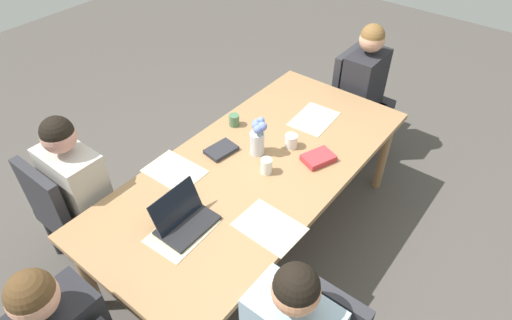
# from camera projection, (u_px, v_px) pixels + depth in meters

# --- Properties ---
(ground_plane) EXTENTS (10.00, 10.00, 0.00)m
(ground_plane) POSITION_uv_depth(u_px,v_px,m) (256.00, 238.00, 3.24)
(ground_plane) COLOR #4C4742
(dining_table) EXTENTS (2.30, 1.07, 0.72)m
(dining_table) POSITION_uv_depth(u_px,v_px,m) (256.00, 173.00, 2.81)
(dining_table) COLOR #9E754C
(dining_table) RESTS_ON ground_plane
(chair_head_right_left_mid) EXTENTS (0.44, 0.44, 0.90)m
(chair_head_right_left_mid) POSITION_uv_depth(u_px,v_px,m) (356.00, 95.00, 3.82)
(chair_head_right_left_mid) COLOR #2D2D33
(chair_head_right_left_mid) RESTS_ON ground_plane
(person_head_right_left_mid) EXTENTS (0.40, 0.36, 1.19)m
(person_head_right_left_mid) POSITION_uv_depth(u_px,v_px,m) (361.00, 99.00, 3.73)
(person_head_right_left_mid) COLOR #2D2D33
(person_head_right_left_mid) RESTS_ON ground_plane
(chair_far_right_near) EXTENTS (0.44, 0.44, 0.90)m
(chair_far_right_near) POSITION_uv_depth(u_px,v_px,m) (69.00, 208.00, 2.80)
(chair_far_right_near) COLOR #2D2D33
(chair_far_right_near) RESTS_ON ground_plane
(person_far_right_near) EXTENTS (0.36, 0.40, 1.19)m
(person_far_right_near) POSITION_uv_depth(u_px,v_px,m) (84.00, 203.00, 2.79)
(person_far_right_near) COLOR #2D2D33
(person_far_right_near) RESTS_ON ground_plane
(flower_vase) EXTENTS (0.11, 0.11, 0.26)m
(flower_vase) POSITION_uv_depth(u_px,v_px,m) (258.00, 137.00, 2.78)
(flower_vase) COLOR silver
(flower_vase) RESTS_ON dining_table
(placemat_near_left_near) EXTENTS (0.27, 0.37, 0.00)m
(placemat_near_left_near) POSITION_uv_depth(u_px,v_px,m) (269.00, 227.00, 2.39)
(placemat_near_left_near) COLOR beige
(placemat_near_left_near) RESTS_ON dining_table
(placemat_head_right_left_mid) EXTENTS (0.38, 0.28, 0.00)m
(placemat_head_right_left_mid) POSITION_uv_depth(u_px,v_px,m) (314.00, 119.00, 3.16)
(placemat_head_right_left_mid) COLOR beige
(placemat_head_right_left_mid) RESTS_ON dining_table
(placemat_head_left_left_far) EXTENTS (0.37, 0.28, 0.00)m
(placemat_head_left_left_far) POSITION_uv_depth(u_px,v_px,m) (182.00, 231.00, 2.36)
(placemat_head_left_left_far) COLOR beige
(placemat_head_left_left_far) RESTS_ON dining_table
(placemat_far_right_near) EXTENTS (0.27, 0.37, 0.00)m
(placemat_far_right_near) POSITION_uv_depth(u_px,v_px,m) (175.00, 171.00, 2.73)
(placemat_far_right_near) COLOR beige
(placemat_far_right_near) RESTS_ON dining_table
(laptop_head_left_left_far) EXTENTS (0.32, 0.22, 0.20)m
(laptop_head_left_left_far) POSITION_uv_depth(u_px,v_px,m) (184.00, 219.00, 2.37)
(laptop_head_left_left_far) COLOR black
(laptop_head_left_left_far) RESTS_ON dining_table
(coffee_mug_near_left) EXTENTS (0.07, 0.07, 0.08)m
(coffee_mug_near_left) POSITION_uv_depth(u_px,v_px,m) (234.00, 120.00, 3.08)
(coffee_mug_near_left) COLOR #47704C
(coffee_mug_near_left) RESTS_ON dining_table
(coffee_mug_near_right) EXTENTS (0.08, 0.08, 0.09)m
(coffee_mug_near_right) POSITION_uv_depth(u_px,v_px,m) (291.00, 141.00, 2.89)
(coffee_mug_near_right) COLOR white
(coffee_mug_near_right) RESTS_ON dining_table
(coffee_mug_centre_left) EXTENTS (0.07, 0.07, 0.10)m
(coffee_mug_centre_left) POSITION_uv_depth(u_px,v_px,m) (266.00, 166.00, 2.69)
(coffee_mug_centre_left) COLOR white
(coffee_mug_centre_left) RESTS_ON dining_table
(book_red_cover) EXTENTS (0.24, 0.20, 0.04)m
(book_red_cover) POSITION_uv_depth(u_px,v_px,m) (318.00, 158.00, 2.80)
(book_red_cover) COLOR #B73338
(book_red_cover) RESTS_ON dining_table
(book_blue_cover) EXTENTS (0.22, 0.17, 0.03)m
(book_blue_cover) POSITION_uv_depth(u_px,v_px,m) (221.00, 150.00, 2.87)
(book_blue_cover) COLOR #28282D
(book_blue_cover) RESTS_ON dining_table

